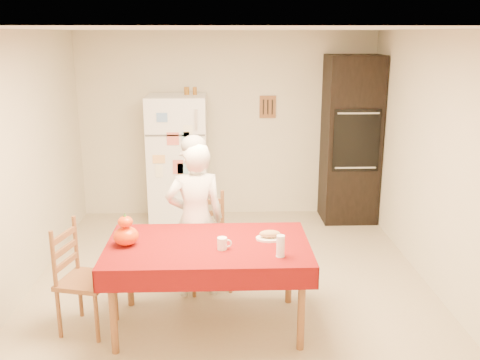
{
  "coord_description": "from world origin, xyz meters",
  "views": [
    {
      "loc": [
        -0.09,
        -4.97,
        2.47
      ],
      "look_at": [
        0.1,
        0.2,
        1.04
      ],
      "focal_mm": 40.0,
      "sensor_mm": 36.0,
      "label": 1
    }
  ],
  "objects_px": {
    "pumpkin_lower": "(126,236)",
    "wine_glass": "(281,246)",
    "coffee_mug": "(222,243)",
    "oven_cabinet": "(351,140)",
    "dining_table": "(208,252)",
    "chair_far": "(207,237)",
    "seated_woman": "(195,220)",
    "bread_plate": "(270,238)",
    "refrigerator": "(178,160)",
    "chair_left": "(79,274)"
  },
  "relations": [
    {
      "from": "oven_cabinet",
      "to": "bread_plate",
      "type": "distance_m",
      "value": 2.97
    },
    {
      "from": "dining_table",
      "to": "bread_plate",
      "type": "height_order",
      "value": "bread_plate"
    },
    {
      "from": "chair_far",
      "to": "bread_plate",
      "type": "bearing_deg",
      "value": -64.24
    },
    {
      "from": "chair_left",
      "to": "pumpkin_lower",
      "type": "xyz_separation_m",
      "value": [
        0.42,
        0.0,
        0.33
      ]
    },
    {
      "from": "dining_table",
      "to": "seated_woman",
      "type": "xyz_separation_m",
      "value": [
        -0.13,
        0.61,
        0.07
      ]
    },
    {
      "from": "chair_far",
      "to": "chair_left",
      "type": "bearing_deg",
      "value": -155.61
    },
    {
      "from": "oven_cabinet",
      "to": "refrigerator",
      "type": "bearing_deg",
      "value": -178.82
    },
    {
      "from": "coffee_mug",
      "to": "pumpkin_lower",
      "type": "distance_m",
      "value": 0.81
    },
    {
      "from": "dining_table",
      "to": "wine_glass",
      "type": "xyz_separation_m",
      "value": [
        0.58,
        -0.28,
        0.16
      ]
    },
    {
      "from": "oven_cabinet",
      "to": "dining_table",
      "type": "height_order",
      "value": "oven_cabinet"
    },
    {
      "from": "oven_cabinet",
      "to": "chair_far",
      "type": "distance_m",
      "value": 2.75
    },
    {
      "from": "chair_far",
      "to": "chair_left",
      "type": "relative_size",
      "value": 1.0
    },
    {
      "from": "refrigerator",
      "to": "bread_plate",
      "type": "xyz_separation_m",
      "value": [
        0.97,
        -2.6,
        -0.08
      ]
    },
    {
      "from": "bread_plate",
      "to": "chair_far",
      "type": "bearing_deg",
      "value": 128.0
    },
    {
      "from": "refrigerator",
      "to": "seated_woman",
      "type": "xyz_separation_m",
      "value": [
        0.31,
        -2.07,
        -0.09
      ]
    },
    {
      "from": "oven_cabinet",
      "to": "dining_table",
      "type": "relative_size",
      "value": 1.29
    },
    {
      "from": "coffee_mug",
      "to": "refrigerator",
      "type": "bearing_deg",
      "value": 101.42
    },
    {
      "from": "seated_woman",
      "to": "chair_left",
      "type": "bearing_deg",
      "value": 21.71
    },
    {
      "from": "chair_left",
      "to": "wine_glass",
      "type": "xyz_separation_m",
      "value": [
        1.67,
        -0.28,
        0.34
      ]
    },
    {
      "from": "chair_far",
      "to": "seated_woman",
      "type": "relative_size",
      "value": 0.63
    },
    {
      "from": "dining_table",
      "to": "wine_glass",
      "type": "relative_size",
      "value": 9.66
    },
    {
      "from": "refrigerator",
      "to": "seated_woman",
      "type": "relative_size",
      "value": 1.12
    },
    {
      "from": "oven_cabinet",
      "to": "pumpkin_lower",
      "type": "bearing_deg",
      "value": -132.69
    },
    {
      "from": "oven_cabinet",
      "to": "pumpkin_lower",
      "type": "relative_size",
      "value": 10.47
    },
    {
      "from": "bread_plate",
      "to": "seated_woman",
      "type": "bearing_deg",
      "value": 141.65
    },
    {
      "from": "pumpkin_lower",
      "to": "wine_glass",
      "type": "bearing_deg",
      "value": -12.78
    },
    {
      "from": "chair_left",
      "to": "seated_woman",
      "type": "height_order",
      "value": "seated_woman"
    },
    {
      "from": "seated_woman",
      "to": "dining_table",
      "type": "bearing_deg",
      "value": 91.94
    },
    {
      "from": "refrigerator",
      "to": "pumpkin_lower",
      "type": "height_order",
      "value": "refrigerator"
    },
    {
      "from": "chair_left",
      "to": "coffee_mug",
      "type": "height_order",
      "value": "chair_left"
    },
    {
      "from": "oven_cabinet",
      "to": "wine_glass",
      "type": "bearing_deg",
      "value": -112.68
    },
    {
      "from": "chair_left",
      "to": "bread_plate",
      "type": "distance_m",
      "value": 1.64
    },
    {
      "from": "bread_plate",
      "to": "refrigerator",
      "type": "bearing_deg",
      "value": 110.55
    },
    {
      "from": "chair_far",
      "to": "oven_cabinet",
      "type": "bearing_deg",
      "value": 33.82
    },
    {
      "from": "dining_table",
      "to": "oven_cabinet",
      "type": "bearing_deg",
      "value": 56.09
    },
    {
      "from": "chair_left",
      "to": "coffee_mug",
      "type": "xyz_separation_m",
      "value": [
        1.21,
        -0.12,
        0.3
      ]
    },
    {
      "from": "chair_far",
      "to": "pumpkin_lower",
      "type": "distance_m",
      "value": 1.08
    },
    {
      "from": "oven_cabinet",
      "to": "seated_woman",
      "type": "bearing_deg",
      "value": -132.84
    },
    {
      "from": "seated_woman",
      "to": "pumpkin_lower",
      "type": "relative_size",
      "value": 7.21
    },
    {
      "from": "oven_cabinet",
      "to": "wine_glass",
      "type": "distance_m",
      "value": 3.27
    },
    {
      "from": "coffee_mug",
      "to": "bread_plate",
      "type": "height_order",
      "value": "coffee_mug"
    },
    {
      "from": "wine_glass",
      "to": "bread_plate",
      "type": "xyz_separation_m",
      "value": [
        -0.05,
        0.36,
        -0.08
      ]
    },
    {
      "from": "oven_cabinet",
      "to": "coffee_mug",
      "type": "xyz_separation_m",
      "value": [
        -1.71,
        -2.84,
        -0.29
      ]
    },
    {
      "from": "refrigerator",
      "to": "pumpkin_lower",
      "type": "distance_m",
      "value": 2.69
    },
    {
      "from": "wine_glass",
      "to": "bread_plate",
      "type": "bearing_deg",
      "value": 97.86
    },
    {
      "from": "dining_table",
      "to": "coffee_mug",
      "type": "height_order",
      "value": "coffee_mug"
    },
    {
      "from": "oven_cabinet",
      "to": "dining_table",
      "type": "xyz_separation_m",
      "value": [
        -1.83,
        -2.73,
        -0.41
      ]
    },
    {
      "from": "pumpkin_lower",
      "to": "refrigerator",
      "type": "bearing_deg",
      "value": 85.05
    },
    {
      "from": "dining_table",
      "to": "seated_woman",
      "type": "height_order",
      "value": "seated_woman"
    },
    {
      "from": "wine_glass",
      "to": "coffee_mug",
      "type": "bearing_deg",
      "value": 160.38
    }
  ]
}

